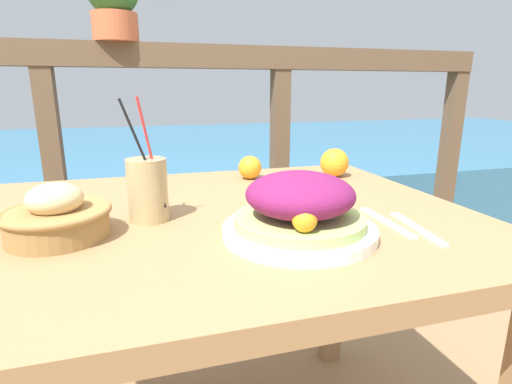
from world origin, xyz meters
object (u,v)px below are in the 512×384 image
bread_basket (57,217)px  potted_plant (113,0)px  drink_glass (148,190)px  salad_plate (300,209)px

bread_basket → potted_plant: size_ratio=0.67×
drink_glass → potted_plant: size_ratio=0.89×
salad_plate → bread_basket: bearing=164.9°
salad_plate → bread_basket: size_ratio=1.49×
salad_plate → drink_glass: (-0.25, 0.17, 0.01)m
bread_basket → potted_plant: (0.09, 0.92, 0.52)m
salad_plate → bread_basket: 0.42m
drink_glass → salad_plate: bearing=-33.3°
drink_glass → potted_plant: bearing=94.4°
salad_plate → bread_basket: (-0.41, 0.11, -0.01)m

